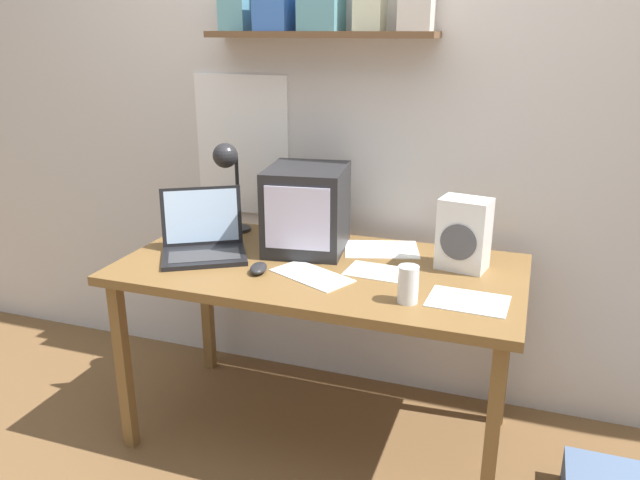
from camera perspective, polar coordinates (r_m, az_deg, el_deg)
The scene contains 13 objects.
ground_plane at distance 2.71m, azimuth 0.00°, elevation -17.18°, with size 12.00×12.00×0.00m, color brown.
back_wall at distance 2.69m, azimuth 3.53°, elevation 12.66°, with size 5.60×0.24×2.60m.
corner_desk at distance 2.38m, azimuth 0.00°, elevation -3.74°, with size 1.51×0.78×0.75m.
crt_monitor at distance 2.48m, azimuth -1.23°, elevation 2.87°, with size 0.35×0.37×0.33m.
laptop at distance 2.50m, azimuth -10.64°, elevation 0.15°, with size 0.41×0.40×0.25m.
desk_lamp at distance 2.67m, azimuth -8.44°, elevation 6.67°, with size 0.12×0.16×0.40m.
juice_glass at distance 2.04m, azimuth 8.05°, elevation -4.19°, with size 0.07×0.07×0.12m.
space_heater at distance 2.34m, azimuth 13.02°, elevation 0.54°, with size 0.20×0.16×0.27m.
computer_mouse at distance 2.29m, azimuth -5.64°, elevation -2.58°, with size 0.08×0.12×0.03m.
printed_handout at distance 2.29m, azimuth 5.33°, elevation -2.92°, with size 0.24×0.17×0.00m.
loose_paper_near_laptop at distance 2.10m, azimuth 13.37°, elevation -5.47°, with size 0.26×0.19×0.00m.
loose_paper_near_monitor at distance 2.25m, azimuth -0.75°, elevation -3.26°, with size 0.33×0.26×0.00m.
open_notebook at distance 2.53m, azimuth 5.64°, elevation -0.85°, with size 0.34×0.29×0.00m.
Camera 1 is at (0.73, -2.07, 1.59)m, focal length 35.00 mm.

